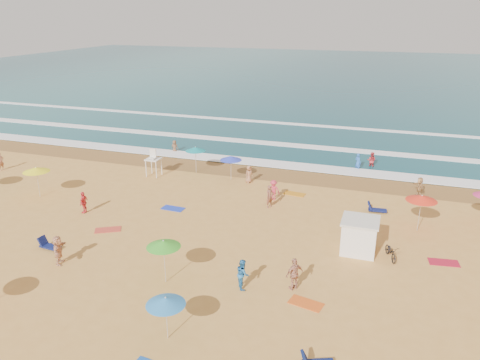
% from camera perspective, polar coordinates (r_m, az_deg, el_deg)
% --- Properties ---
extents(ground, '(220.00, 220.00, 0.00)m').
position_cam_1_polar(ground, '(31.01, 0.05, -6.61)').
color(ground, gold).
rests_on(ground, ground).
extents(ocean, '(220.00, 140.00, 0.18)m').
position_cam_1_polar(ocean, '(111.53, 14.19, 12.21)').
color(ocean, '#0C4756').
rests_on(ocean, ground).
extents(wet_sand, '(220.00, 220.00, 0.00)m').
position_cam_1_polar(wet_sand, '(42.14, 5.45, 0.65)').
color(wet_sand, olive).
rests_on(wet_sand, ground).
extents(surf_foam, '(200.00, 18.70, 0.05)m').
position_cam_1_polar(surf_foam, '(50.35, 7.78, 3.89)').
color(surf_foam, white).
rests_on(surf_foam, ground).
extents(cabana, '(2.00, 2.00, 2.00)m').
position_cam_1_polar(cabana, '(29.38, 14.33, -6.70)').
color(cabana, white).
rests_on(cabana, ground).
extents(cabana_roof, '(2.20, 2.20, 0.12)m').
position_cam_1_polar(cabana_roof, '(28.93, 14.50, -4.82)').
color(cabana_roof, silver).
rests_on(cabana_roof, cabana).
extents(bicycle, '(1.16, 1.84, 0.92)m').
position_cam_1_polar(bicycle, '(29.33, 17.91, -8.31)').
color(bicycle, black).
rests_on(bicycle, ground).
extents(lifeguard_stand, '(1.20, 1.20, 2.10)m').
position_cam_1_polar(lifeguard_stand, '(42.09, -10.48, 1.87)').
color(lifeguard_stand, white).
rests_on(lifeguard_stand, ground).
extents(beach_umbrellas, '(56.31, 29.42, 0.78)m').
position_cam_1_polar(beach_umbrellas, '(29.36, 0.13, -3.61)').
color(beach_umbrellas, '#1C97F1').
rests_on(beach_umbrellas, ground).
extents(loungers, '(50.49, 20.53, 0.34)m').
position_cam_1_polar(loungers, '(26.46, 8.40, -11.46)').
color(loungers, '#101550').
rests_on(loungers, ground).
extents(towels, '(43.06, 23.30, 0.03)m').
position_cam_1_polar(towels, '(29.04, 1.29, -8.54)').
color(towels, '#B24E16').
rests_on(towels, ground).
extents(beachgoers, '(50.89, 29.18, 2.06)m').
position_cam_1_polar(beachgoers, '(33.88, -0.45, -2.80)').
color(beachgoers, brown).
rests_on(beachgoers, ground).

